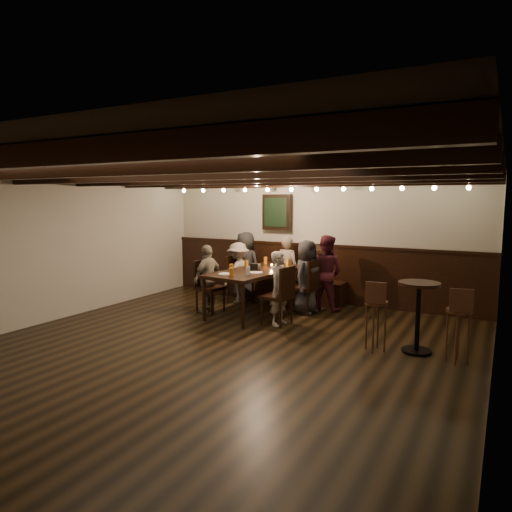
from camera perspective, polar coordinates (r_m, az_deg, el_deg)
The scene contains 27 objects.
room at distance 8.05m, azimuth 2.17°, elevation 0.41°, with size 7.00×7.00×7.00m.
dining_table at distance 8.07m, azimuth 0.11°, elevation -2.19°, with size 1.13×2.14×0.77m.
chair_left_near at distance 8.92m, azimuth -2.06°, elevation -4.07°, with size 0.46×0.46×0.92m.
chair_left_far at distance 8.23m, azimuth -5.83°, elevation -5.03°, with size 0.47×0.47×0.93m.
chair_right_near at distance 8.16m, azimuth 6.10°, elevation -5.10°, with size 0.48×0.48×0.95m.
chair_right_far at distance 7.40m, azimuth 2.74°, elevation -6.34°, with size 0.48×0.48×0.95m.
person_bench_left at distance 9.32m, azimuth -1.31°, elevation -1.13°, with size 0.66×0.43×1.35m, color #252628.
person_bench_centre at distance 8.96m, azimuth 3.92°, elevation -1.64°, with size 0.47×0.31×1.30m, color gray.
person_bench_right at distance 8.40m, azimuth 8.68°, elevation -2.06°, with size 0.67×0.52×1.37m, color #541C2A.
person_left_near at distance 8.89m, azimuth -2.23°, elevation -2.09°, with size 0.76×0.44×1.18m, color gray.
person_left_far at distance 8.19m, azimuth -6.02°, elevation -2.81°, with size 0.71×0.30×1.21m, color gray.
person_right_near at distance 8.08m, azimuth 6.32°, elevation -2.62°, with size 0.64×0.41×1.30m, color #2B2A2D.
person_right_far at distance 7.32m, azimuth 2.96°, elevation -4.05°, with size 0.43×0.29×1.19m, color #B3A397.
pint_a at distance 8.78m, azimuth 1.19°, elevation -0.55°, with size 0.07×0.07×0.14m, color #BF7219.
pint_b at distance 8.46m, azimuth 4.00°, elevation -0.86°, with size 0.07×0.07×0.14m, color #BF7219.
pint_c at distance 8.31m, azimuth -1.20°, elevation -1.00°, with size 0.07×0.07×0.14m, color #BF7219.
pint_d at distance 8.06m, azimuth 2.67°, elevation -1.26°, with size 0.07×0.07×0.14m, color silver.
pint_e at distance 7.82m, azimuth -3.09°, elevation -1.52°, with size 0.07×0.07×0.14m, color #BF7219.
pint_f at distance 7.50m, azimuth -1.02°, elevation -1.89°, with size 0.07×0.07×0.14m, color silver.
pint_g at distance 7.39m, azimuth -3.09°, elevation -2.03°, with size 0.07×0.07×0.14m, color #BF7219.
plate_near at distance 7.60m, azimuth -3.82°, elevation -2.26°, with size 0.24×0.24×0.01m, color white.
plate_far at distance 7.72m, azimuth -0.05°, elevation -2.09°, with size 0.24×0.24×0.01m, color white.
condiment_caddy at distance 8.01m, azimuth -0.09°, elevation -1.37°, with size 0.15×0.10×0.12m, color black.
candle at distance 8.24m, azimuth 1.98°, elevation -1.38°, with size 0.05×0.05×0.05m, color beige.
high_top_table at distance 6.36m, azimuth 19.63°, elevation -5.97°, with size 0.53×0.53×0.94m.
bar_stool_left at distance 6.33m, azimuth 14.71°, elevation -8.32°, with size 0.30×0.32×0.96m.
bar_stool_right at distance 6.22m, azimuth 23.90°, elevation -8.97°, with size 0.31×0.33×0.96m.
Camera 1 is at (3.30, -4.93, 2.02)m, focal length 32.00 mm.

